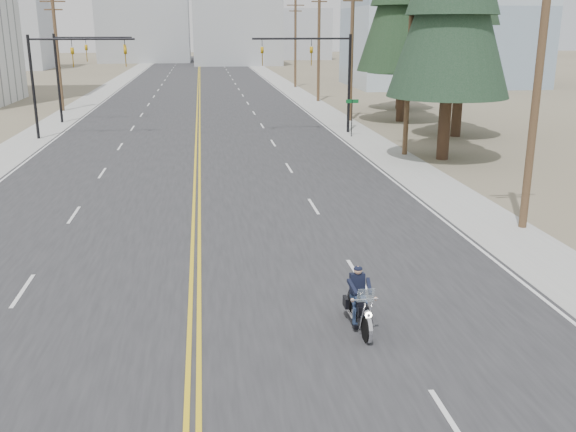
# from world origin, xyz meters

# --- Properties ---
(ground_plane) EXTENTS (400.00, 400.00, 0.00)m
(ground_plane) POSITION_xyz_m (0.00, 0.00, 0.00)
(ground_plane) COLOR #776D56
(ground_plane) RESTS_ON ground
(road) EXTENTS (20.00, 200.00, 0.01)m
(road) POSITION_xyz_m (0.00, 70.00, 0.01)
(road) COLOR #303033
(road) RESTS_ON ground
(sidewalk_left) EXTENTS (3.00, 200.00, 0.01)m
(sidewalk_left) POSITION_xyz_m (-11.50, 70.00, 0.01)
(sidewalk_left) COLOR #A5A5A0
(sidewalk_left) RESTS_ON ground
(sidewalk_right) EXTENTS (3.00, 200.00, 0.01)m
(sidewalk_right) POSITION_xyz_m (11.50, 70.00, 0.01)
(sidewalk_right) COLOR #A5A5A0
(sidewalk_right) RESTS_ON ground
(traffic_mast_left) EXTENTS (7.10, 0.26, 7.00)m
(traffic_mast_left) POSITION_xyz_m (-8.98, 32.00, 4.94)
(traffic_mast_left) COLOR black
(traffic_mast_left) RESTS_ON ground
(traffic_mast_right) EXTENTS (7.10, 0.26, 7.00)m
(traffic_mast_right) POSITION_xyz_m (8.98, 32.00, 4.94)
(traffic_mast_right) COLOR black
(traffic_mast_right) RESTS_ON ground
(traffic_mast_far) EXTENTS (6.10, 0.26, 7.00)m
(traffic_mast_far) POSITION_xyz_m (-9.31, 40.00, 4.87)
(traffic_mast_far) COLOR black
(traffic_mast_far) RESTS_ON ground
(street_sign) EXTENTS (0.90, 0.06, 2.62)m
(street_sign) POSITION_xyz_m (10.80, 30.00, 1.80)
(street_sign) COLOR black
(street_sign) RESTS_ON ground
(utility_pole_a) EXTENTS (2.20, 0.30, 11.00)m
(utility_pole_a) POSITION_xyz_m (12.50, 8.00, 5.73)
(utility_pole_a) COLOR brown
(utility_pole_a) RESTS_ON ground
(utility_pole_b) EXTENTS (2.20, 0.30, 11.50)m
(utility_pole_b) POSITION_xyz_m (12.50, 23.00, 5.98)
(utility_pole_b) COLOR brown
(utility_pole_b) RESTS_ON ground
(utility_pole_c) EXTENTS (2.20, 0.30, 11.00)m
(utility_pole_c) POSITION_xyz_m (12.50, 38.00, 5.73)
(utility_pole_c) COLOR brown
(utility_pole_c) RESTS_ON ground
(utility_pole_d) EXTENTS (2.20, 0.30, 11.50)m
(utility_pole_d) POSITION_xyz_m (12.50, 53.00, 5.98)
(utility_pole_d) COLOR brown
(utility_pole_d) RESTS_ON ground
(utility_pole_e) EXTENTS (2.20, 0.30, 11.00)m
(utility_pole_e) POSITION_xyz_m (12.50, 70.00, 5.73)
(utility_pole_e) COLOR brown
(utility_pole_e) RESTS_ON ground
(utility_pole_left) EXTENTS (2.20, 0.30, 10.50)m
(utility_pole_left) POSITION_xyz_m (-12.50, 48.00, 5.48)
(utility_pole_left) COLOR brown
(utility_pole_left) RESTS_ON ground
(glass_building) EXTENTS (24.00, 16.00, 20.00)m
(glass_building) POSITION_xyz_m (32.00, 70.00, 10.00)
(glass_building) COLOR #9EB5CC
(glass_building) RESTS_ON ground
(haze_bldg_a) EXTENTS (14.00, 12.00, 22.00)m
(haze_bldg_a) POSITION_xyz_m (-35.00, 115.00, 11.00)
(haze_bldg_a) COLOR #B7BCC6
(haze_bldg_a) RESTS_ON ground
(haze_bldg_b) EXTENTS (18.00, 14.00, 14.00)m
(haze_bldg_b) POSITION_xyz_m (8.00, 125.00, 7.00)
(haze_bldg_b) COLOR #ADB2B7
(haze_bldg_b) RESTS_ON ground
(haze_bldg_c) EXTENTS (16.00, 12.00, 18.00)m
(haze_bldg_c) POSITION_xyz_m (40.00, 110.00, 9.00)
(haze_bldg_c) COLOR #B7BCC6
(haze_bldg_c) RESTS_ON ground
(haze_bldg_d) EXTENTS (20.00, 15.00, 26.00)m
(haze_bldg_d) POSITION_xyz_m (-12.00, 140.00, 13.00)
(haze_bldg_d) COLOR #ADB2B7
(haze_bldg_d) RESTS_ON ground
(haze_bldg_e) EXTENTS (14.00, 14.00, 12.00)m
(haze_bldg_e) POSITION_xyz_m (25.00, 150.00, 6.00)
(haze_bldg_e) COLOR #B7BCC6
(haze_bldg_e) RESTS_ON ground
(motorcyclist) EXTENTS (0.91, 2.06, 1.60)m
(motorcyclist) POSITION_xyz_m (4.19, 0.35, 0.80)
(motorcyclist) COLOR black
(motorcyclist) RESTS_ON ground
(conifer_far) EXTENTS (6.32, 6.32, 16.93)m
(conifer_far) POSITION_xyz_m (19.02, 45.46, 9.71)
(conifer_far) COLOR #382619
(conifer_far) RESTS_ON ground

